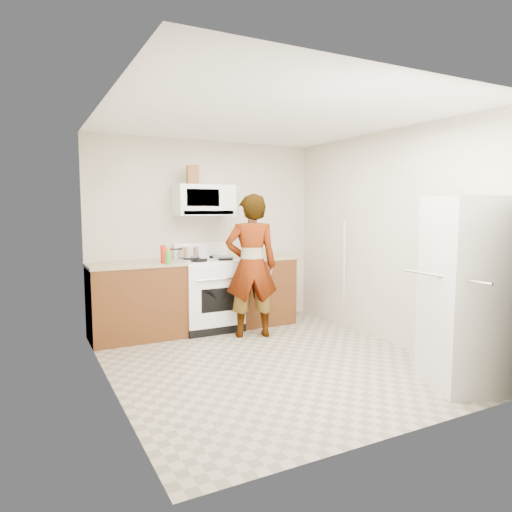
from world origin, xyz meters
TOP-DOWN VIEW (x-y plane):
  - floor at (0.00, 0.00)m, footprint 3.60×3.60m
  - back_wall at (0.00, 1.79)m, footprint 3.20×0.02m
  - right_wall at (1.59, 0.00)m, footprint 0.02×3.60m
  - cabinet_left at (-1.04, 1.49)m, footprint 1.12×0.62m
  - counter_left at (-1.04, 1.49)m, footprint 1.14×0.64m
  - cabinet_right at (0.68, 1.49)m, footprint 0.80×0.62m
  - counter_right at (0.68, 1.49)m, footprint 0.82×0.64m
  - gas_range at (-0.10, 1.48)m, footprint 0.76×0.65m
  - microwave at (-0.10, 1.61)m, footprint 0.76×0.38m
  - person at (0.26, 0.93)m, footprint 0.75×0.61m
  - fridge at (1.28, -1.40)m, footprint 0.91×0.91m
  - kettle at (0.68, 1.69)m, footprint 0.22×0.22m
  - jug at (-0.27, 1.56)m, footprint 0.16×0.16m
  - saucepan at (-0.30, 1.63)m, footprint 0.32×0.32m
  - tray at (0.06, 1.37)m, footprint 0.29×0.23m
  - bottle_spray at (-0.75, 1.31)m, footprint 0.08×0.08m
  - bottle_hot_sauce at (-0.65, 1.45)m, footprint 0.07×0.07m
  - bottle_green_cap at (-0.73, 1.18)m, footprint 0.05×0.05m
  - pot_lid at (-0.63, 1.44)m, footprint 0.28×0.28m
  - broom at (1.56, 0.76)m, footprint 0.23×0.24m

SIDE VIEW (x-z plane):
  - floor at x=0.00m, z-range 0.00..0.00m
  - cabinet_left at x=-1.04m, z-range 0.00..0.90m
  - cabinet_right at x=0.68m, z-range 0.00..0.90m
  - gas_range at x=-0.10m, z-range -0.08..1.05m
  - broom at x=1.56m, z-range 0.01..1.44m
  - fridge at x=1.28m, z-range 0.00..1.70m
  - person at x=0.26m, z-range 0.00..1.77m
  - counter_left at x=-1.04m, z-range 0.90..0.93m
  - counter_right at x=0.68m, z-range 0.90..0.93m
  - pot_lid at x=-0.63m, z-range 0.94..0.95m
  - tray at x=0.06m, z-range 0.93..0.98m
  - bottle_green_cap at x=-0.73m, z-range 0.94..1.10m
  - bottle_hot_sauce at x=-0.65m, z-range 0.94..1.10m
  - saucepan at x=-0.30m, z-range 0.95..1.09m
  - kettle at x=0.68m, z-range 0.94..1.14m
  - bottle_spray at x=-0.75m, z-range 0.94..1.15m
  - back_wall at x=0.00m, z-range 0.00..2.50m
  - right_wall at x=1.59m, z-range 0.00..2.50m
  - microwave at x=-0.10m, z-range 1.50..1.90m
  - jug at x=-0.27m, z-range 1.90..2.14m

